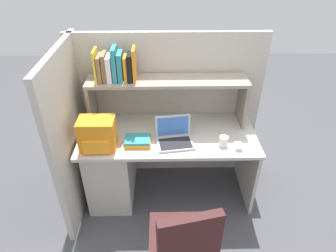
{
  "coord_description": "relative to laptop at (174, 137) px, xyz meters",
  "views": [
    {
      "loc": [
        -0.04,
        -2.23,
        2.31
      ],
      "look_at": [
        0.0,
        -0.05,
        0.85
      ],
      "focal_mm": 32.02,
      "sensor_mm": 36.0,
      "label": 1
    }
  ],
  "objects": [
    {
      "name": "ground_plane",
      "position": [
        -0.05,
        0.12,
        -0.78
      ],
      "size": [
        8.0,
        8.0,
        0.0
      ],
      "primitive_type": "plane",
      "color": "#4C4C51"
    },
    {
      "name": "desk",
      "position": [
        -0.44,
        0.12,
        -0.38
      ],
      "size": [
        1.6,
        0.7,
        0.73
      ],
      "color": "beige",
      "rests_on": "ground_plane"
    },
    {
      "name": "cubicle_partition_rear",
      "position": [
        -0.05,
        0.5,
        -0.01
      ],
      "size": [
        1.84,
        0.05,
        1.55
      ],
      "primitive_type": "cube",
      "color": "#BCB5A8",
      "rests_on": "ground_plane"
    },
    {
      "name": "cubicle_partition_left",
      "position": [
        -0.9,
        0.07,
        -0.01
      ],
      "size": [
        0.05,
        1.06,
        1.55
      ],
      "primitive_type": "cube",
      "color": "#BCB5A8",
      "rests_on": "ground_plane"
    },
    {
      "name": "overhead_hutch",
      "position": [
        -0.05,
        0.32,
        0.3
      ],
      "size": [
        1.44,
        0.28,
        0.45
      ],
      "color": "gray",
      "rests_on": "desk"
    },
    {
      "name": "reference_books_on_shelf",
      "position": [
        -0.5,
        0.32,
        0.53
      ],
      "size": [
        0.35,
        0.19,
        0.29
      ],
      "color": "yellow",
      "rests_on": "overhead_hutch"
    },
    {
      "name": "laptop",
      "position": [
        0.0,
        0.0,
        0.0
      ],
      "size": [
        0.34,
        0.29,
        0.22
      ],
      "color": "#B7BABF",
      "rests_on": "desk"
    },
    {
      "name": "backpack",
      "position": [
        -0.65,
        -0.06,
        0.08
      ],
      "size": [
        0.3,
        0.23,
        0.27
      ],
      "color": "orange",
      "rests_on": "desk"
    },
    {
      "name": "computer_mouse",
      "position": [
        0.54,
        -0.1,
        -0.03
      ],
      "size": [
        0.07,
        0.11,
        0.03
      ],
      "primitive_type": "cube",
      "rotation": [
        0.0,
        0.0,
        -0.05
      ],
      "color": "silver",
      "rests_on": "desk"
    },
    {
      "name": "paper_cup",
      "position": [
        0.42,
        -0.06,
        -0.01
      ],
      "size": [
        0.08,
        0.08,
        0.09
      ],
      "primitive_type": "cylinder",
      "color": "white",
      "rests_on": "desk"
    },
    {
      "name": "desk_book_stack",
      "position": [
        -0.32,
        -0.02,
        -0.02
      ],
      "size": [
        0.22,
        0.19,
        0.06
      ],
      "color": "orange",
      "rests_on": "desk"
    },
    {
      "name": "office_chair",
      "position": [
        0.03,
        -0.85,
        -0.39
      ],
      "size": [
        0.52,
        0.53,
        0.93
      ],
      "rotation": [
        0.0,
        0.0,
        3.35
      ],
      "color": "black",
      "rests_on": "ground_plane"
    }
  ]
}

